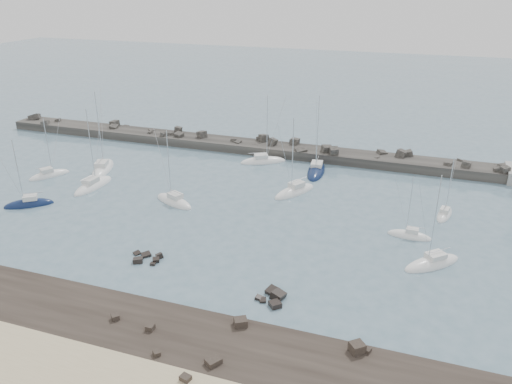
# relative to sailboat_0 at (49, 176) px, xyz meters

# --- Properties ---
(ground) EXTENTS (400.00, 400.00, 0.00)m
(ground) POSITION_rel_sailboat_0_xyz_m (36.02, -11.90, -0.15)
(ground) COLOR slate
(ground) RESTS_ON ground
(rock_shelf) EXTENTS (140.00, 12.00, 1.93)m
(rock_shelf) POSITION_rel_sailboat_0_xyz_m (35.74, -33.89, -0.13)
(rock_shelf) COLOR black
(rock_shelf) RESTS_ON ground
(rock_cluster_near) EXTENTS (4.56, 3.34, 1.28)m
(rock_cluster_near) POSITION_rel_sailboat_0_xyz_m (31.89, -20.10, -0.07)
(rock_cluster_near) COLOR black
(rock_cluster_near) RESTS_ON ground
(rock_cluster_far) EXTENTS (3.51, 4.22, 1.63)m
(rock_cluster_far) POSITION_rel_sailboat_0_xyz_m (50.52, -22.95, -0.06)
(rock_cluster_far) COLOR black
(rock_cluster_far) RESTS_ON ground
(breakwater) EXTENTS (115.00, 7.12, 4.83)m
(breakwater) POSITION_rel_sailboat_0_xyz_m (28.65, 26.12, 0.14)
(breakwater) COLOR #302E2A
(breakwater) RESTS_ON ground
(sailboat_0) EXTENTS (5.77, 7.58, 11.97)m
(sailboat_0) POSITION_rel_sailboat_0_xyz_m (0.00, 0.00, 0.00)
(sailboat_0) COLOR white
(sailboat_0) RESTS_ON ground
(sailboat_1) EXTENTS (6.40, 10.64, 16.05)m
(sailboat_1) POSITION_rel_sailboat_0_xyz_m (7.38, 6.08, 0.00)
(sailboat_1) COLOR white
(sailboat_1) RESTS_ON ground
(sailboat_2) EXTENTS (7.47, 6.32, 12.18)m
(sailboat_2) POSITION_rel_sailboat_0_xyz_m (5.66, -11.59, 0.01)
(sailboat_2) COLOR #101F45
(sailboat_2) RESTS_ON ground
(sailboat_3) EXTENTS (3.52, 9.56, 14.90)m
(sailboat_3) POSITION_rel_sailboat_0_xyz_m (10.79, -1.72, 0.00)
(sailboat_3) COLOR white
(sailboat_3) RESTS_ON ground
(sailboat_4) EXTENTS (9.37, 6.91, 14.44)m
(sailboat_4) POSITION_rel_sailboat_0_xyz_m (35.00, 20.09, -0.01)
(sailboat_4) COLOR white
(sailboat_4) RESTS_ON ground
(sailboat_5) EXTENTS (8.55, 5.63, 13.19)m
(sailboat_5) POSITION_rel_sailboat_0_xyz_m (27.31, -3.02, 0.01)
(sailboat_5) COLOR white
(sailboat_5) RESTS_ON ground
(sailboat_6) EXTENTS (6.91, 9.19, 14.36)m
(sailboat_6) POSITION_rel_sailboat_0_xyz_m (44.88, 7.33, 0.01)
(sailboat_6) COLOR white
(sailboat_6) RESTS_ON ground
(sailboat_7) EXTENTS (4.06, 10.35, 15.88)m
(sailboat_7) POSITION_rel_sailboat_0_xyz_m (46.19, 18.22, -0.00)
(sailboat_7) COLOR #101F45
(sailboat_7) RESTS_ON ground
(sailboat_8) EXTENTS (6.25, 2.24, 9.95)m
(sailboat_8) POSITION_rel_sailboat_0_xyz_m (64.36, -2.58, -0.01)
(sailboat_8) COLOR white
(sailboat_8) RESTS_ON ground
(sailboat_9) EXTENTS (3.17, 6.53, 10.07)m
(sailboat_9) POSITION_rel_sailboat_0_xyz_m (69.05, 6.35, -0.02)
(sailboat_9) COLOR white
(sailboat_9) RESTS_ON ground
(sailboat_10) EXTENTS (8.03, 7.73, 13.44)m
(sailboat_10) POSITION_rel_sailboat_0_xyz_m (67.51, -9.37, -0.01)
(sailboat_10) COLOR white
(sailboat_10) RESTS_ON ground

